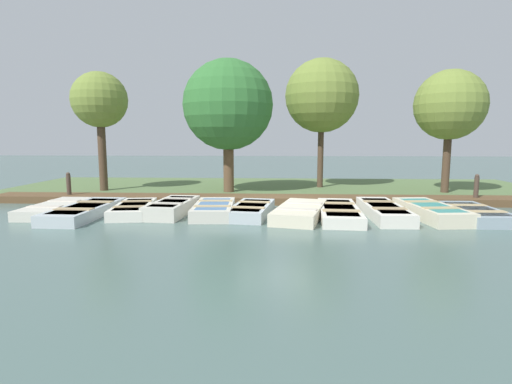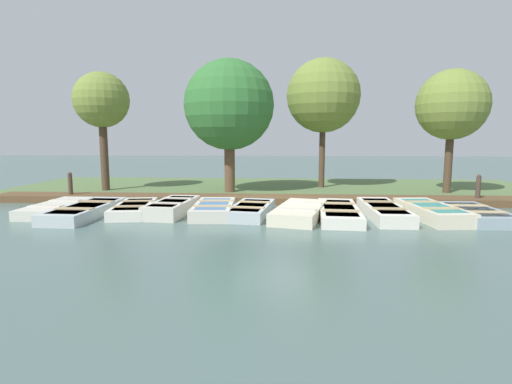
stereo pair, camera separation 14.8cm
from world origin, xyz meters
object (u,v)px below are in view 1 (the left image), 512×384
at_px(rowboat_1, 85,211).
at_px(park_tree_center, 322,96).
at_px(rowboat_4, 214,209).
at_px(rowboat_10, 475,213).
at_px(park_tree_far_left, 100,101).
at_px(rowboat_3, 172,207).
at_px(park_tree_left, 228,106).
at_px(rowboat_6, 300,211).
at_px(mooring_post_far, 476,189).
at_px(rowboat_2, 134,209).
at_px(rowboat_5, 251,210).
at_px(rowboat_0, 55,208).
at_px(rowboat_7, 339,212).
at_px(rowboat_8, 383,211).
at_px(mooring_post_near, 69,187).
at_px(rowboat_9, 431,211).
at_px(park_tree_right, 450,106).

bearing_deg(rowboat_1, park_tree_center, 131.30).
distance_m(rowboat_4, rowboat_10, 7.84).
bearing_deg(park_tree_far_left, rowboat_3, 42.86).
bearing_deg(park_tree_far_left, rowboat_10, 70.33).
bearing_deg(park_tree_left, rowboat_6, 30.22).
relative_size(rowboat_1, mooring_post_far, 3.18).
bearing_deg(rowboat_10, rowboat_1, -89.49).
relative_size(rowboat_2, park_tree_left, 0.52).
bearing_deg(rowboat_2, rowboat_5, 80.51).
xyz_separation_m(rowboat_0, rowboat_7, (0.23, 8.99, 0.00)).
xyz_separation_m(rowboat_8, rowboat_10, (0.21, 2.62, -0.02)).
relative_size(rowboat_5, mooring_post_near, 2.58).
height_order(rowboat_9, park_tree_left, park_tree_left).
bearing_deg(mooring_post_near, rowboat_1, 35.31).
xyz_separation_m(rowboat_0, rowboat_4, (0.07, 5.14, 0.03)).
xyz_separation_m(rowboat_3, mooring_post_far, (-2.33, 10.45, 0.34)).
bearing_deg(rowboat_9, mooring_post_far, 128.77).
bearing_deg(rowboat_8, rowboat_0, -90.05).
distance_m(rowboat_0, rowboat_2, 2.56).
bearing_deg(rowboat_3, park_tree_right, 119.15).
distance_m(rowboat_4, mooring_post_far, 9.44).
distance_m(rowboat_4, park_tree_center, 8.37).
bearing_deg(rowboat_4, rowboat_2, -94.65).
bearing_deg(mooring_post_far, rowboat_10, -26.08).
relative_size(rowboat_7, rowboat_9, 1.13).
xyz_separation_m(rowboat_3, park_tree_right, (-4.57, 10.27, 3.47)).
distance_m(rowboat_0, rowboat_4, 5.14).
bearing_deg(rowboat_10, rowboat_9, -95.07).
distance_m(rowboat_2, rowboat_9, 9.18).
distance_m(rowboat_8, mooring_post_near, 11.37).
distance_m(rowboat_8, mooring_post_far, 4.60).
bearing_deg(rowboat_6, park_tree_right, 141.60).
xyz_separation_m(rowboat_10, park_tree_center, (-6.40, -3.89, 4.07)).
bearing_deg(park_tree_far_left, park_tree_left, 88.30).
height_order(park_tree_center, park_tree_right, park_tree_center).
bearing_deg(rowboat_1, rowboat_3, 101.39).
bearing_deg(rowboat_10, mooring_post_near, -101.10).
distance_m(rowboat_5, park_tree_center, 7.91).
bearing_deg(park_tree_center, rowboat_4, -32.65).
bearing_deg(rowboat_3, rowboat_9, 93.82).
distance_m(rowboat_0, mooring_post_near, 2.47).
bearing_deg(park_tree_right, rowboat_9, -26.28).
bearing_deg(rowboat_2, rowboat_10, 80.34).
bearing_deg(rowboat_7, park_tree_right, 137.08).
bearing_deg(park_tree_right, rowboat_8, -38.72).
xyz_separation_m(rowboat_6, mooring_post_near, (-2.68, -8.56, 0.37)).
bearing_deg(rowboat_5, rowboat_3, -84.34).
relative_size(rowboat_3, park_tree_left, 0.49).
height_order(rowboat_4, rowboat_9, rowboat_9).
relative_size(rowboat_8, rowboat_10, 1.20).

